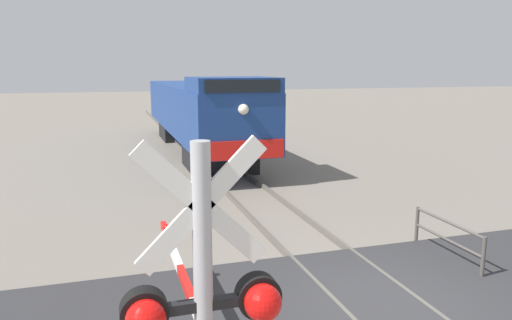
# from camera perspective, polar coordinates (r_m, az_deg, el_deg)

# --- Properties ---
(ground_plane) EXTENTS (160.00, 160.00, 0.00)m
(ground_plane) POSITION_cam_1_polar(r_m,az_deg,el_deg) (9.11, 14.41, -16.67)
(ground_plane) COLOR slate
(rail_track_left) EXTENTS (0.08, 80.00, 0.15)m
(rail_track_left) POSITION_cam_1_polar(r_m,az_deg,el_deg) (8.75, 10.24, -17.14)
(rail_track_left) COLOR #59544C
(rail_track_left) RESTS_ON ground_plane
(rail_track_right) EXTENTS (0.08, 80.00, 0.15)m
(rail_track_right) POSITION_cam_1_polar(r_m,az_deg,el_deg) (9.44, 18.29, -15.35)
(rail_track_right) COLOR #59544C
(rail_track_right) RESTS_ON ground_plane
(road_surface) EXTENTS (36.00, 4.92, 0.14)m
(road_surface) POSITION_cam_1_polar(r_m,az_deg,el_deg) (9.08, 14.44, -16.27)
(road_surface) COLOR #2D2D30
(road_surface) RESTS_ON ground_plane
(locomotive) EXTENTS (3.03, 16.93, 3.80)m
(locomotive) POSITION_cam_1_polar(r_m,az_deg,el_deg) (24.23, -6.74, 5.64)
(locomotive) COLOR black
(locomotive) RESTS_ON ground_plane
(guard_railing) EXTENTS (0.08, 2.20, 0.95)m
(guard_railing) POSITION_cam_1_polar(r_m,az_deg,el_deg) (11.30, 21.46, -8.24)
(guard_railing) COLOR #4C4742
(guard_railing) RESTS_ON ground_plane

